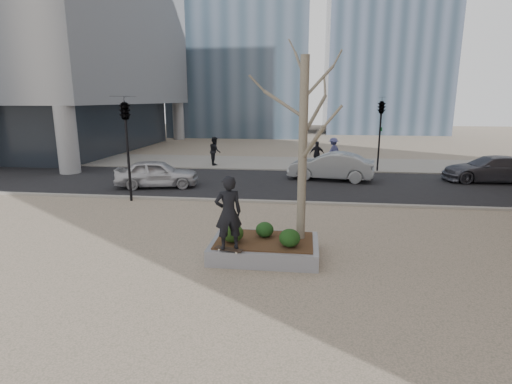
# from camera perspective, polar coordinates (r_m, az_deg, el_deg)

# --- Properties ---
(ground) EXTENTS (120.00, 120.00, 0.00)m
(ground) POSITION_cam_1_polar(r_m,az_deg,el_deg) (11.66, -3.73, -8.88)
(ground) COLOR tan
(ground) RESTS_ON ground
(street) EXTENTS (60.00, 8.00, 0.02)m
(street) POSITION_cam_1_polar(r_m,az_deg,el_deg) (21.16, 1.39, 1.25)
(street) COLOR black
(street) RESTS_ON ground
(far_sidewalk) EXTENTS (60.00, 6.00, 0.02)m
(far_sidewalk) POSITION_cam_1_polar(r_m,az_deg,el_deg) (28.02, 2.86, 4.17)
(far_sidewalk) COLOR gray
(far_sidewalk) RESTS_ON ground
(planter) EXTENTS (3.00, 2.00, 0.45)m
(planter) POSITION_cam_1_polar(r_m,az_deg,el_deg) (11.44, 1.23, -8.09)
(planter) COLOR gray
(planter) RESTS_ON ground
(planter_mulch) EXTENTS (2.70, 1.70, 0.04)m
(planter_mulch) POSITION_cam_1_polar(r_m,az_deg,el_deg) (11.35, 1.24, -6.93)
(planter_mulch) COLOR #382314
(planter_mulch) RESTS_ON planter
(sycamore_tree) EXTENTS (2.80, 2.80, 6.60)m
(sycamore_tree) POSITION_cam_1_polar(r_m,az_deg,el_deg) (10.92, 6.80, 10.03)
(sycamore_tree) COLOR gray
(sycamore_tree) RESTS_ON planter_mulch
(shrub_left) EXTENTS (0.61, 0.61, 0.52)m
(shrub_left) POSITION_cam_1_polar(r_m,az_deg,el_deg) (11.11, -3.38, -5.86)
(shrub_left) COLOR #1A3912
(shrub_left) RESTS_ON planter_mulch
(shrub_middle) EXTENTS (0.51, 0.51, 0.44)m
(shrub_middle) POSITION_cam_1_polar(r_m,az_deg,el_deg) (11.51, 1.25, -5.39)
(shrub_middle) COLOR #123916
(shrub_middle) RESTS_ON planter_mulch
(shrub_right) EXTENTS (0.57, 0.57, 0.49)m
(shrub_right) POSITION_cam_1_polar(r_m,az_deg,el_deg) (10.80, 4.82, -6.56)
(shrub_right) COLOR black
(shrub_right) RESTS_ON planter_mulch
(skateboard) EXTENTS (0.80, 0.44, 0.08)m
(skateboard) POSITION_cam_1_polar(r_m,az_deg,el_deg) (10.65, -3.88, -8.24)
(skateboard) COLOR black
(skateboard) RESTS_ON planter
(skateboarder) EXTENTS (0.84, 0.71, 1.96)m
(skateboarder) POSITION_cam_1_polar(r_m,az_deg,el_deg) (10.32, -3.97, -2.99)
(skateboarder) COLOR black
(skateboarder) RESTS_ON skateboard
(police_car) EXTENTS (4.34, 2.51, 1.39)m
(police_car) POSITION_cam_1_polar(r_m,az_deg,el_deg) (20.74, -13.97, 2.60)
(police_car) COLOR silver
(police_car) RESTS_ON street
(car_silver) EXTENTS (4.81, 2.39, 1.52)m
(car_silver) POSITION_cam_1_polar(r_m,az_deg,el_deg) (22.30, 10.64, 3.64)
(car_silver) COLOR gray
(car_silver) RESTS_ON street
(car_third) EXTENTS (4.83, 2.04, 1.39)m
(car_third) POSITION_cam_1_polar(r_m,az_deg,el_deg) (24.83, 30.46, 2.86)
(car_third) COLOR #4E4F59
(car_third) RESTS_ON street
(pedestrian_a) EXTENTS (0.97, 1.10, 1.89)m
(pedestrian_a) POSITION_cam_1_polar(r_m,az_deg,el_deg) (27.12, -5.88, 5.86)
(pedestrian_a) COLOR black
(pedestrian_a) RESTS_ON far_sidewalk
(pedestrian_b) EXTENTS (1.30, 1.30, 1.81)m
(pedestrian_b) POSITION_cam_1_polar(r_m,az_deg,el_deg) (27.73, 10.97, 5.77)
(pedestrian_b) COLOR #434679
(pedestrian_b) RESTS_ON far_sidewalk
(pedestrian_c) EXTENTS (1.05, 0.61, 1.69)m
(pedestrian_c) POSITION_cam_1_polar(r_m,az_deg,el_deg) (26.39, 8.72, 5.36)
(pedestrian_c) COLOR black
(pedestrian_c) RESTS_ON far_sidewalk
(traffic_light_near) EXTENTS (0.60, 2.48, 4.50)m
(traffic_light_near) POSITION_cam_1_polar(r_m,az_deg,el_deg) (18.02, -17.85, 5.76)
(traffic_light_near) COLOR black
(traffic_light_near) RESTS_ON ground
(traffic_light_far) EXTENTS (0.60, 2.48, 4.50)m
(traffic_light_far) POSITION_cam_1_polar(r_m,az_deg,el_deg) (25.67, 17.25, 7.82)
(traffic_light_far) COLOR black
(traffic_light_far) RESTS_ON ground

